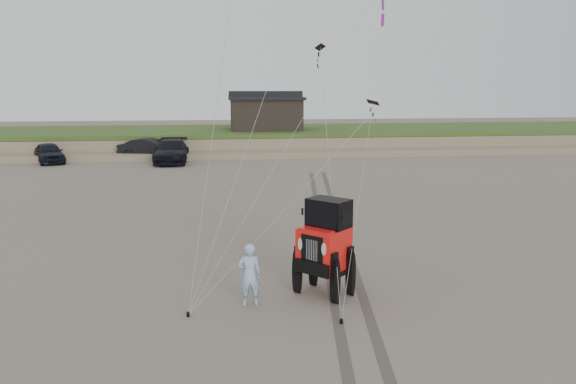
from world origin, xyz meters
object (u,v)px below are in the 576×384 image
object	(u,v)px
truck_c	(171,151)
truck_b	(151,149)
cabin	(266,112)
truck_a	(49,153)
man	(249,275)
jeep	(324,257)

from	to	relation	value
truck_c	truck_b	bearing A→B (deg)	129.39
truck_b	truck_c	world-z (taller)	truck_c
cabin	truck_a	world-z (taller)	cabin
truck_b	truck_a	bearing A→B (deg)	112.69
truck_a	man	xyz separation A→B (m)	(12.90, -28.88, 0.09)
cabin	truck_b	world-z (taller)	cabin
cabin	jeep	bearing A→B (deg)	-92.51
jeep	truck_a	bearing A→B (deg)	163.45
man	jeep	bearing A→B (deg)	-166.32
man	cabin	bearing A→B (deg)	-96.33
cabin	man	xyz separation A→B (m)	(-3.58, -35.84, -2.41)
cabin	truck_c	bearing A→B (deg)	-134.05
cabin	man	distance (m)	36.10
truck_b	jeep	bearing A→B (deg)	-152.29
truck_a	cabin	bearing A→B (deg)	-0.98
truck_b	truck_c	size ratio (longest dim) A/B	0.84
truck_a	jeep	world-z (taller)	jeep
cabin	truck_b	bearing A→B (deg)	-148.54
truck_c	man	world-z (taller)	truck_c
cabin	truck_a	bearing A→B (deg)	-157.11
truck_c	jeep	distance (m)	28.10
cabin	man	size ratio (longest dim) A/B	3.87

